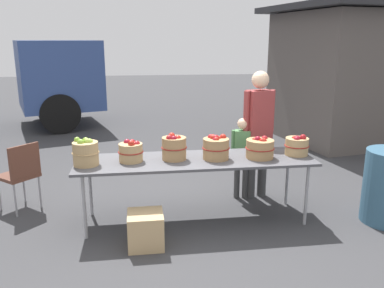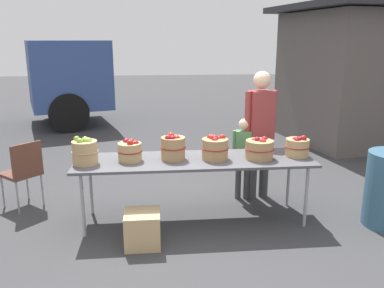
{
  "view_description": "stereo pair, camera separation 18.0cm",
  "coord_description": "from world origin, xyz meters",
  "px_view_note": "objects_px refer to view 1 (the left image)",
  "views": [
    {
      "loc": [
        -0.64,
        -4.35,
        2.07
      ],
      "look_at": [
        0.0,
        0.3,
        0.85
      ],
      "focal_mm": 37.6,
      "sensor_mm": 36.0,
      "label": 1
    },
    {
      "loc": [
        -0.46,
        -4.37,
        2.07
      ],
      "look_at": [
        0.0,
        0.3,
        0.85
      ],
      "focal_mm": 37.6,
      "sensor_mm": 36.0,
      "label": 2
    }
  ],
  "objects_px": {
    "market_table": "(196,162)",
    "child_customer": "(242,152)",
    "apple_basket_red_0": "(131,151)",
    "apple_basket_red_4": "(297,145)",
    "apple_basket_green_0": "(86,153)",
    "produce_crate": "(146,230)",
    "vendor_adult": "(259,125)",
    "apple_basket_red_3": "(260,148)",
    "apple_basket_red_2": "(216,148)",
    "folding_chair": "(21,171)",
    "apple_basket_red_1": "(174,147)"
  },
  "relations": [
    {
      "from": "apple_basket_red_2",
      "to": "vendor_adult",
      "type": "distance_m",
      "value": 0.95
    },
    {
      "from": "apple_basket_red_3",
      "to": "produce_crate",
      "type": "bearing_deg",
      "value": -159.41
    },
    {
      "from": "apple_basket_red_0",
      "to": "folding_chair",
      "type": "relative_size",
      "value": 0.33
    },
    {
      "from": "market_table",
      "to": "apple_basket_red_0",
      "type": "height_order",
      "value": "apple_basket_red_0"
    },
    {
      "from": "apple_basket_green_0",
      "to": "folding_chair",
      "type": "bearing_deg",
      "value": 144.38
    },
    {
      "from": "market_table",
      "to": "child_customer",
      "type": "bearing_deg",
      "value": 40.13
    },
    {
      "from": "market_table",
      "to": "apple_basket_red_1",
      "type": "relative_size",
      "value": 9.05
    },
    {
      "from": "apple_basket_green_0",
      "to": "apple_basket_red_2",
      "type": "height_order",
      "value": "apple_basket_green_0"
    },
    {
      "from": "apple_basket_red_0",
      "to": "vendor_adult",
      "type": "height_order",
      "value": "vendor_adult"
    },
    {
      "from": "apple_basket_red_4",
      "to": "market_table",
      "type": "bearing_deg",
      "value": -179.56
    },
    {
      "from": "folding_chair",
      "to": "vendor_adult",
      "type": "bearing_deg",
      "value": 133.16
    },
    {
      "from": "apple_basket_green_0",
      "to": "apple_basket_red_2",
      "type": "bearing_deg",
      "value": 1.59
    },
    {
      "from": "vendor_adult",
      "to": "produce_crate",
      "type": "relative_size",
      "value": 4.67
    },
    {
      "from": "apple_basket_red_4",
      "to": "vendor_adult",
      "type": "distance_m",
      "value": 0.68
    },
    {
      "from": "apple_basket_red_1",
      "to": "apple_basket_red_3",
      "type": "distance_m",
      "value": 0.99
    },
    {
      "from": "apple_basket_green_0",
      "to": "produce_crate",
      "type": "xyz_separation_m",
      "value": [
        0.61,
        -0.49,
        -0.71
      ]
    },
    {
      "from": "apple_basket_red_0",
      "to": "apple_basket_red_2",
      "type": "bearing_deg",
      "value": -1.83
    },
    {
      "from": "apple_basket_red_2",
      "to": "apple_basket_red_3",
      "type": "bearing_deg",
      "value": -2.94
    },
    {
      "from": "vendor_adult",
      "to": "apple_basket_red_3",
      "type": "bearing_deg",
      "value": 61.8
    },
    {
      "from": "apple_basket_red_1",
      "to": "folding_chair",
      "type": "relative_size",
      "value": 0.35
    },
    {
      "from": "apple_basket_red_2",
      "to": "vendor_adult",
      "type": "bearing_deg",
      "value": 42.7
    },
    {
      "from": "child_customer",
      "to": "folding_chair",
      "type": "bearing_deg",
      "value": 13.61
    },
    {
      "from": "apple_basket_green_0",
      "to": "apple_basket_red_3",
      "type": "xyz_separation_m",
      "value": [
        1.95,
        0.01,
        -0.02
      ]
    },
    {
      "from": "child_customer",
      "to": "produce_crate",
      "type": "xyz_separation_m",
      "value": [
        -1.3,
        -1.14,
        -0.46
      ]
    },
    {
      "from": "apple_basket_red_4",
      "to": "child_customer",
      "type": "height_order",
      "value": "child_customer"
    },
    {
      "from": "apple_basket_red_2",
      "to": "apple_basket_red_1",
      "type": "bearing_deg",
      "value": 174.75
    },
    {
      "from": "apple_basket_green_0",
      "to": "child_customer",
      "type": "bearing_deg",
      "value": 18.85
    },
    {
      "from": "apple_basket_red_1",
      "to": "apple_basket_red_4",
      "type": "height_order",
      "value": "apple_basket_red_1"
    },
    {
      "from": "market_table",
      "to": "folding_chair",
      "type": "relative_size",
      "value": 3.14
    },
    {
      "from": "apple_basket_red_0",
      "to": "apple_basket_red_1",
      "type": "xyz_separation_m",
      "value": [
        0.48,
        0.01,
        0.03
      ]
    },
    {
      "from": "apple_basket_red_0",
      "to": "apple_basket_red_2",
      "type": "xyz_separation_m",
      "value": [
        0.96,
        -0.03,
        0.02
      ]
    },
    {
      "from": "folding_chair",
      "to": "apple_basket_red_4",
      "type": "bearing_deg",
      "value": 122.58
    },
    {
      "from": "apple_basket_red_4",
      "to": "produce_crate",
      "type": "relative_size",
      "value": 0.8
    },
    {
      "from": "apple_basket_red_1",
      "to": "child_customer",
      "type": "height_order",
      "value": "child_customer"
    },
    {
      "from": "vendor_adult",
      "to": "produce_crate",
      "type": "bearing_deg",
      "value": 24.59
    },
    {
      "from": "apple_basket_red_3",
      "to": "produce_crate",
      "type": "distance_m",
      "value": 1.58
    },
    {
      "from": "apple_basket_red_2",
      "to": "child_customer",
      "type": "bearing_deg",
      "value": 52.37
    },
    {
      "from": "apple_basket_red_3",
      "to": "apple_basket_red_4",
      "type": "xyz_separation_m",
      "value": [
        0.47,
        0.06,
        0.0
      ]
    },
    {
      "from": "apple_basket_red_1",
      "to": "apple_basket_red_4",
      "type": "relative_size",
      "value": 1.03
    },
    {
      "from": "apple_basket_red_1",
      "to": "vendor_adult",
      "type": "distance_m",
      "value": 1.31
    },
    {
      "from": "apple_basket_green_0",
      "to": "produce_crate",
      "type": "height_order",
      "value": "apple_basket_green_0"
    },
    {
      "from": "child_customer",
      "to": "apple_basket_red_3",
      "type": "bearing_deg",
      "value": 106.24
    },
    {
      "from": "apple_basket_green_0",
      "to": "apple_basket_red_0",
      "type": "distance_m",
      "value": 0.49
    },
    {
      "from": "apple_basket_green_0",
      "to": "folding_chair",
      "type": "height_order",
      "value": "apple_basket_green_0"
    },
    {
      "from": "market_table",
      "to": "apple_basket_red_0",
      "type": "distance_m",
      "value": 0.74
    },
    {
      "from": "market_table",
      "to": "produce_crate",
      "type": "bearing_deg",
      "value": -137.46
    },
    {
      "from": "apple_basket_red_4",
      "to": "vendor_adult",
      "type": "xyz_separation_m",
      "value": [
        -0.29,
        0.61,
        0.13
      ]
    },
    {
      "from": "apple_basket_red_0",
      "to": "apple_basket_red_4",
      "type": "height_order",
      "value": "apple_basket_red_0"
    },
    {
      "from": "apple_basket_red_0",
      "to": "apple_basket_red_2",
      "type": "distance_m",
      "value": 0.96
    },
    {
      "from": "apple_basket_green_0",
      "to": "apple_basket_red_2",
      "type": "relative_size",
      "value": 0.97
    }
  ]
}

